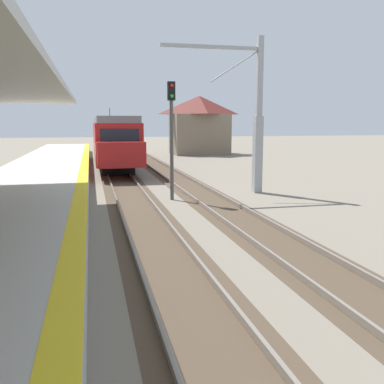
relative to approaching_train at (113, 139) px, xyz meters
The scene contains 7 objects.
station_platform 20.83m from the approaching_train, 102.24° to the right, with size 5.00×80.00×0.91m.
track_pair_nearest_platform 16.43m from the approaching_train, 90.02° to the right, with size 2.34×120.00×0.16m.
track_pair_middle 16.77m from the approaching_train, 78.22° to the right, with size 2.34×120.00×0.16m.
approaching_train is the anchor object (origin of this frame).
rail_signal_post 16.32m from the approaching_train, 83.80° to the right, with size 0.32×0.34×5.20m.
catenary_pylon_far_side 16.33m from the approaching_train, 68.53° to the right, with size 5.00×0.40×7.50m.
distant_trackside_house 15.44m from the approaching_train, 49.12° to the left, with size 6.60×5.28×6.40m.
Camera 1 is at (0.17, 1.39, 3.42)m, focal length 39.99 mm.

